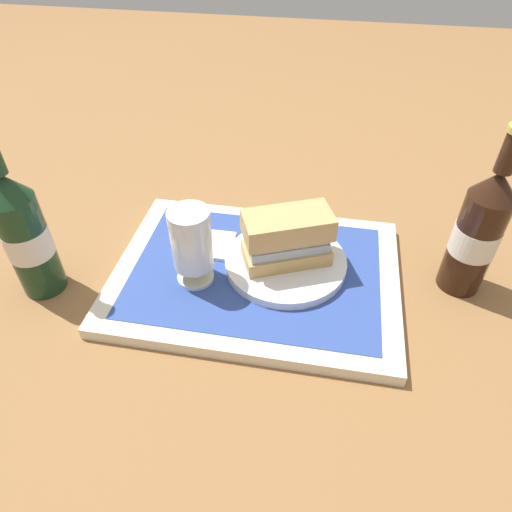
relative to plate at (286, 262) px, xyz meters
The scene contains 9 objects.
ground_plane 0.06m from the plate, 22.32° to the left, with size 3.00×3.00×0.00m, color olive.
tray 0.05m from the plate, 22.32° to the left, with size 0.44×0.32×0.02m, color beige.
placemat 0.05m from the plate, 22.32° to the left, with size 0.38×0.27×0.00m, color #2D4793.
plate is the anchor object (origin of this frame).
sandwich 0.05m from the plate, 23.02° to the left, with size 0.14×0.11×0.08m.
beer_glass 0.15m from the plate, 21.78° to the left, with size 0.06×0.06×0.12m.
napkin_folded 0.14m from the plate, 10.95° to the right, with size 0.09×0.07×0.01m, color white.
beer_bottle 0.38m from the plate, 13.70° to the left, with size 0.07×0.07×0.27m.
second_bottle 0.28m from the plate, behind, with size 0.07×0.07×0.27m.
Camera 1 is at (-0.09, 0.51, 0.52)m, focal length 32.34 mm.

